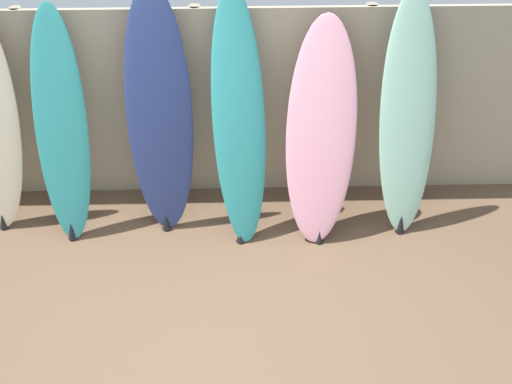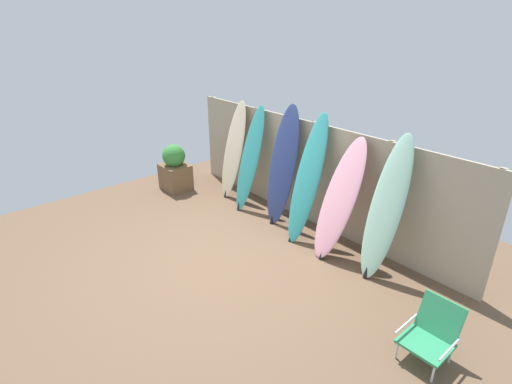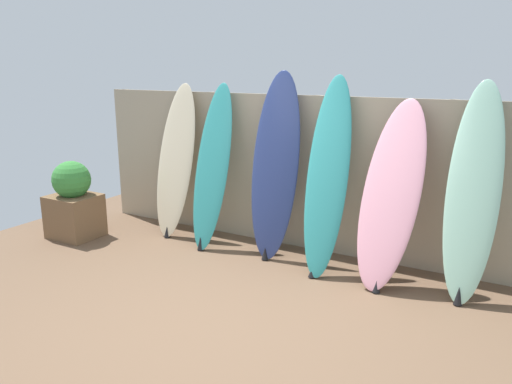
{
  "view_description": "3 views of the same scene",
  "coord_description": "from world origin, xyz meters",
  "px_view_note": "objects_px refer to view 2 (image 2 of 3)",
  "views": [
    {
      "loc": [
        0.36,
        -3.44,
        4.08
      ],
      "look_at": [
        0.47,
        0.9,
        0.77
      ],
      "focal_mm": 50.0,
      "sensor_mm": 36.0,
      "label": 1
    },
    {
      "loc": [
        4.27,
        -2.94,
        3.42
      ],
      "look_at": [
        0.11,
        0.65,
        0.97
      ],
      "focal_mm": 28.0,
      "sensor_mm": 36.0,
      "label": 2
    },
    {
      "loc": [
        2.19,
        -3.22,
        2.12
      ],
      "look_at": [
        -0.18,
        0.97,
        0.9
      ],
      "focal_mm": 35.0,
      "sensor_mm": 36.0,
      "label": 3
    }
  ],
  "objects_px": {
    "surfboard_pink_4": "(339,200)",
    "beach_chair": "(432,332)",
    "surfboard_navy_2": "(283,166)",
    "surfboard_teal_3": "(308,179)",
    "surfboard_cream_0": "(233,151)",
    "planter_box": "(175,169)",
    "surfboard_teal_1": "(250,160)",
    "surfboard_seafoam_5": "(386,209)"
  },
  "relations": [
    {
      "from": "surfboard_cream_0",
      "to": "surfboard_pink_4",
      "type": "relative_size",
      "value": 1.05
    },
    {
      "from": "surfboard_navy_2",
      "to": "surfboard_teal_3",
      "type": "xyz_separation_m",
      "value": [
        0.65,
        -0.08,
        -0.02
      ]
    },
    {
      "from": "surfboard_teal_1",
      "to": "beach_chair",
      "type": "height_order",
      "value": "surfboard_teal_1"
    },
    {
      "from": "surfboard_cream_0",
      "to": "planter_box",
      "type": "xyz_separation_m",
      "value": [
        -1.04,
        -0.76,
        -0.49
      ]
    },
    {
      "from": "surfboard_navy_2",
      "to": "surfboard_pink_4",
      "type": "height_order",
      "value": "surfboard_navy_2"
    },
    {
      "from": "surfboard_teal_1",
      "to": "surfboard_seafoam_5",
      "type": "bearing_deg",
      "value": 0.56
    },
    {
      "from": "planter_box",
      "to": "surfboard_teal_1",
      "type": "bearing_deg",
      "value": 21.34
    },
    {
      "from": "surfboard_cream_0",
      "to": "surfboard_teal_1",
      "type": "xyz_separation_m",
      "value": [
        0.63,
        -0.11,
        0.01
      ]
    },
    {
      "from": "surfboard_navy_2",
      "to": "planter_box",
      "type": "distance_m",
      "value": 2.65
    },
    {
      "from": "surfboard_cream_0",
      "to": "surfboard_teal_3",
      "type": "xyz_separation_m",
      "value": [
        2.09,
        -0.12,
        0.07
      ]
    },
    {
      "from": "surfboard_seafoam_5",
      "to": "planter_box",
      "type": "xyz_separation_m",
      "value": [
        -4.53,
        -0.68,
        -0.54
      ]
    },
    {
      "from": "surfboard_teal_3",
      "to": "beach_chair",
      "type": "xyz_separation_m",
      "value": [
        2.68,
        -0.92,
        -0.69
      ]
    },
    {
      "from": "surfboard_teal_1",
      "to": "surfboard_teal_3",
      "type": "bearing_deg",
      "value": -0.63
    },
    {
      "from": "surfboard_navy_2",
      "to": "beach_chair",
      "type": "height_order",
      "value": "surfboard_navy_2"
    },
    {
      "from": "surfboard_navy_2",
      "to": "surfboard_seafoam_5",
      "type": "height_order",
      "value": "surfboard_navy_2"
    },
    {
      "from": "surfboard_cream_0",
      "to": "planter_box",
      "type": "bearing_deg",
      "value": -143.84
    },
    {
      "from": "surfboard_seafoam_5",
      "to": "beach_chair",
      "type": "bearing_deg",
      "value": -37.13
    },
    {
      "from": "planter_box",
      "to": "surfboard_cream_0",
      "type": "bearing_deg",
      "value": 36.16
    },
    {
      "from": "surfboard_teal_1",
      "to": "surfboard_teal_3",
      "type": "xyz_separation_m",
      "value": [
        1.46,
        -0.02,
        0.06
      ]
    },
    {
      "from": "surfboard_teal_3",
      "to": "beach_chair",
      "type": "bearing_deg",
      "value": -19.02
    },
    {
      "from": "beach_chair",
      "to": "surfboard_teal_3",
      "type": "bearing_deg",
      "value": 142.75
    },
    {
      "from": "surfboard_teal_3",
      "to": "surfboard_seafoam_5",
      "type": "height_order",
      "value": "surfboard_teal_3"
    },
    {
      "from": "surfboard_teal_3",
      "to": "beach_chair",
      "type": "distance_m",
      "value": 2.91
    },
    {
      "from": "surfboard_cream_0",
      "to": "planter_box",
      "type": "distance_m",
      "value": 1.38
    },
    {
      "from": "planter_box",
      "to": "surfboard_navy_2",
      "type": "bearing_deg",
      "value": 16.08
    },
    {
      "from": "surfboard_pink_4",
      "to": "planter_box",
      "type": "relative_size",
      "value": 1.87
    },
    {
      "from": "surfboard_navy_2",
      "to": "planter_box",
      "type": "height_order",
      "value": "surfboard_navy_2"
    },
    {
      "from": "surfboard_teal_1",
      "to": "planter_box",
      "type": "distance_m",
      "value": 1.87
    },
    {
      "from": "surfboard_teal_3",
      "to": "planter_box",
      "type": "bearing_deg",
      "value": -168.48
    },
    {
      "from": "surfboard_teal_1",
      "to": "surfboard_navy_2",
      "type": "relative_size",
      "value": 0.93
    },
    {
      "from": "beach_chair",
      "to": "planter_box",
      "type": "relative_size",
      "value": 0.67
    },
    {
      "from": "surfboard_navy_2",
      "to": "beach_chair",
      "type": "bearing_deg",
      "value": -16.72
    },
    {
      "from": "surfboard_cream_0",
      "to": "beach_chair",
      "type": "height_order",
      "value": "surfboard_cream_0"
    },
    {
      "from": "surfboard_seafoam_5",
      "to": "planter_box",
      "type": "bearing_deg",
      "value": -171.44
    },
    {
      "from": "surfboard_seafoam_5",
      "to": "surfboard_cream_0",
      "type": "bearing_deg",
      "value": 178.71
    },
    {
      "from": "surfboard_navy_2",
      "to": "surfboard_seafoam_5",
      "type": "relative_size",
      "value": 1.03
    },
    {
      "from": "surfboard_navy_2",
      "to": "beach_chair",
      "type": "xyz_separation_m",
      "value": [
        3.33,
        -1.0,
        -0.71
      ]
    },
    {
      "from": "surfboard_cream_0",
      "to": "surfboard_pink_4",
      "type": "bearing_deg",
      "value": -3.28
    },
    {
      "from": "surfboard_pink_4",
      "to": "beach_chair",
      "type": "relative_size",
      "value": 2.78
    },
    {
      "from": "surfboard_teal_1",
      "to": "surfboard_seafoam_5",
      "type": "distance_m",
      "value": 2.86
    },
    {
      "from": "beach_chair",
      "to": "planter_box",
      "type": "xyz_separation_m",
      "value": [
        -5.81,
        0.28,
        0.13
      ]
    },
    {
      "from": "surfboard_seafoam_5",
      "to": "planter_box",
      "type": "height_order",
      "value": "surfboard_seafoam_5"
    }
  ]
}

